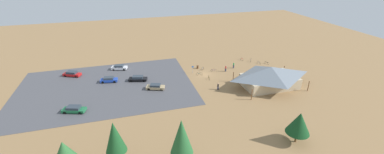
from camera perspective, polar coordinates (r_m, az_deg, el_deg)
ground at (r=69.23m, az=2.75°, el=0.57°), size 160.00×160.00×0.00m
parking_lot_asphalt at (r=65.89m, az=-18.87°, el=-2.15°), size 42.04×29.63×0.05m
bike_pavilion at (r=64.55m, az=17.30°, el=0.31°), size 15.34×10.19×5.17m
trash_bin at (r=72.91m, az=1.28°, el=2.28°), size 0.60×0.60×0.90m
lot_sign at (r=69.46m, az=0.16°, el=1.96°), size 0.56×0.08×2.20m
pine_east at (r=46.26m, az=23.08°, el=-9.56°), size 3.99×3.99×5.82m
pine_west at (r=38.94m, az=-17.12°, el=-12.88°), size 3.10×3.10×7.93m
pine_far_west at (r=37.91m, az=-2.38°, el=-13.37°), size 3.47×3.47×7.99m
pine_far_east at (r=40.37m, az=-26.92°, el=-14.99°), size 3.65×3.65×6.25m
bicycle_blue_yard_left at (r=79.96m, az=13.14°, el=3.66°), size 0.95×1.49×0.88m
bicycle_white_trailside at (r=79.03m, az=14.87°, el=3.18°), size 0.52×1.64×0.79m
bicycle_yellow_near_porch at (r=66.48m, az=3.86°, el=-0.20°), size 0.48×1.73×0.83m
bicycle_purple_by_bin at (r=71.18m, az=4.90°, el=1.53°), size 1.75×0.48×0.80m
bicycle_silver_near_sign at (r=72.00m, az=2.43°, el=1.89°), size 1.18×1.36×0.81m
bicycle_teal_yard_right at (r=68.59m, az=1.68°, el=0.71°), size 1.63×0.66×0.89m
bicycle_red_back_row at (r=80.65m, az=11.18°, el=4.01°), size 0.60×1.60×0.79m
bicycle_black_mid_cluster at (r=79.48m, az=16.55°, el=3.11°), size 0.70×1.57×0.81m
car_red_end_stall at (r=75.11m, az=-25.53°, el=0.66°), size 4.93×3.54×1.39m
car_tan_back_corner at (r=61.61m, az=-8.28°, el=-2.20°), size 4.70×3.16×1.31m
car_green_aisle_side at (r=57.54m, az=-25.17°, el=-6.61°), size 5.00×3.19×1.35m
car_blue_far_end at (r=67.97m, az=-18.30°, el=-0.56°), size 4.44×2.38×1.36m
car_black_front_row at (r=66.63m, az=-12.16°, el=-0.32°), size 4.98×2.94×1.37m
car_white_near_entry at (r=74.86m, az=-16.15°, el=2.11°), size 4.67×2.93×1.36m
visitor_crossing_yard at (r=61.17m, az=5.92°, el=-2.09°), size 0.36×0.36×1.67m
visitor_by_pavilion at (r=71.37m, az=7.64°, el=1.98°), size 0.36×0.36×1.80m
visitor_at_bikes at (r=73.91m, az=9.41°, el=2.69°), size 0.38×0.36×1.82m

